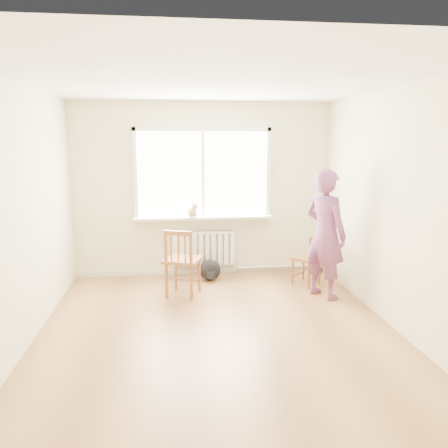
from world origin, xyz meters
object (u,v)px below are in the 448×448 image
object	(u,v)px
person	(325,234)
chair_right	(309,260)
cat	(192,210)
chair_left	(182,262)
backpack	(210,270)

from	to	relation	value
person	chair_right	bearing A→B (deg)	-25.05
chair_right	cat	world-z (taller)	cat
chair_left	chair_right	xyz separation A→B (m)	(1.87, 0.24, -0.09)
chair_right	person	size ratio (longest dim) A/B	0.43
cat	backpack	distance (m)	0.95
person	cat	bearing A→B (deg)	27.41
chair_right	backpack	size ratio (longest dim) A/B	2.32
person	backpack	world-z (taller)	person
chair_left	person	distance (m)	1.98
person	cat	size ratio (longest dim) A/B	4.50
chair_left	backpack	xyz separation A→B (m)	(0.44, 0.62, -0.31)
chair_left	cat	distance (m)	1.03
chair_left	backpack	world-z (taller)	chair_left
chair_left	person	xyz separation A→B (m)	(1.92, -0.25, 0.40)
cat	backpack	bearing A→B (deg)	-56.60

